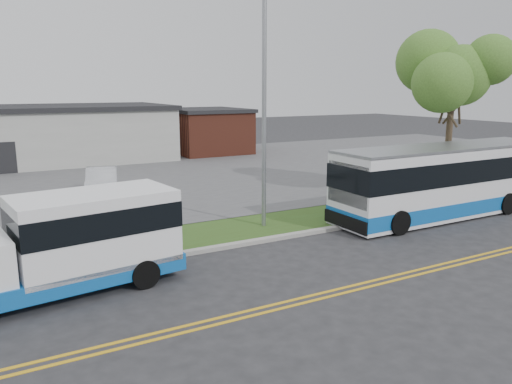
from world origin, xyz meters
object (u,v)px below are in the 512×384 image
tree_east (453,77)px  parked_car_a (102,182)px  transit_bus (446,181)px  pedestrian (108,218)px  streetlight_near (265,100)px  shuttle_bus (70,241)px

tree_east → parked_car_a: (-15.59, 8.95, -5.37)m
transit_bus → pedestrian: 14.67m
streetlight_near → pedestrian: streetlight_near is taller
transit_bus → parked_car_a: bearing=138.1°
pedestrian → parked_car_a: size_ratio=0.36×
tree_east → pedestrian: (-17.05, 1.00, -5.31)m
streetlight_near → shuttle_bus: size_ratio=1.27×
tree_east → transit_bus: size_ratio=0.72×
streetlight_near → pedestrian: bearing=168.1°
pedestrian → streetlight_near: bearing=131.6°
shuttle_bus → pedestrian: 4.66m
streetlight_near → transit_bus: (8.21, -2.13, -3.62)m
streetlight_near → transit_bus: streetlight_near is taller
tree_east → shuttle_bus: (-19.02, -3.19, -4.72)m
tree_east → streetlight_near: streetlight_near is taller
streetlight_near → shuttle_bus: 9.32m
transit_bus → pedestrian: transit_bus is taller
tree_east → streetlight_near: size_ratio=0.88×
shuttle_bus → parked_car_a: (3.43, 12.14, -0.64)m
streetlight_near → transit_bus: bearing=-14.5°
tree_east → transit_bus: bearing=-139.3°
streetlight_near → parked_car_a: (-4.59, 9.22, -4.39)m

